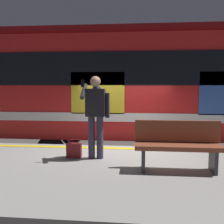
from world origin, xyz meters
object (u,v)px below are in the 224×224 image
object	(u,v)px
train_carriage	(157,84)
handbag	(74,150)
passenger	(96,110)
bench	(178,144)

from	to	relation	value
train_carriage	handbag	bearing A→B (deg)	58.19
passenger	bench	world-z (taller)	passenger
train_carriage	passenger	bearing A→B (deg)	64.85
train_carriage	bench	bearing A→B (deg)	91.61
handbag	bench	distance (m)	2.20
passenger	handbag	distance (m)	0.98
handbag	passenger	bearing A→B (deg)	179.03
handbag	bench	size ratio (longest dim) A/B	0.24
train_carriage	bench	distance (m)	3.97
passenger	bench	bearing A→B (deg)	158.93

